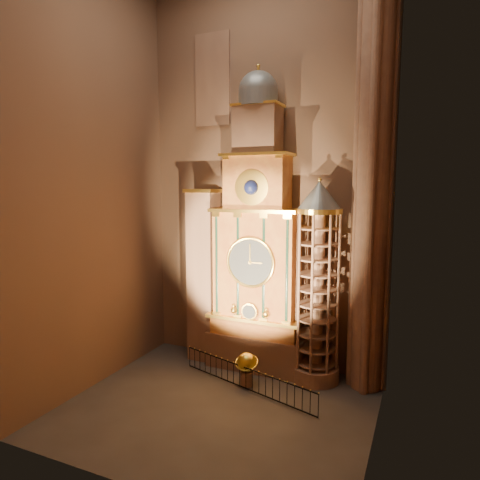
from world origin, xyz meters
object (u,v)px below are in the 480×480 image
at_px(stair_turret, 317,284).
at_px(iron_railing, 246,378).
at_px(astronomical_clock, 257,253).
at_px(celestial_globe, 247,366).
at_px(portrait_tower, 204,275).

xyz_separation_m(stair_turret, iron_railing, (-2.96, -2.60, -4.64)).
distance_m(astronomical_clock, celestial_globe, 6.11).
height_order(celestial_globe, iron_railing, celestial_globe).
height_order(portrait_tower, celestial_globe, portrait_tower).
bearing_deg(astronomical_clock, portrait_tower, 179.71).
distance_m(portrait_tower, iron_railing, 6.65).
distance_m(astronomical_clock, iron_railing, 6.71).
bearing_deg(portrait_tower, astronomical_clock, -0.29).
distance_m(portrait_tower, celestial_globe, 6.05).
bearing_deg(iron_railing, celestial_globe, 109.32).
bearing_deg(stair_turret, iron_railing, -138.74).
distance_m(stair_turret, iron_railing, 6.08).
bearing_deg(stair_turret, astronomical_clock, 175.70).
bearing_deg(portrait_tower, iron_railing, -36.15).
bearing_deg(astronomical_clock, stair_turret, -4.30).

